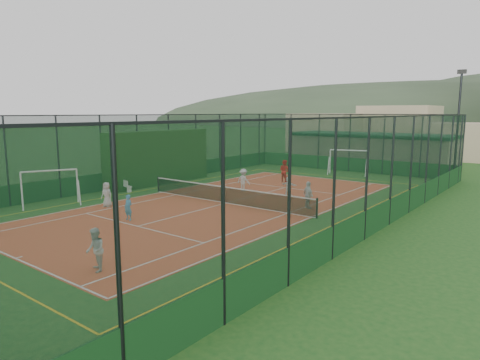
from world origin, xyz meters
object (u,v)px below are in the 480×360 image
at_px(child_far_right, 308,195).
at_px(coach, 284,171).
at_px(child_near_right, 95,250).
at_px(futsal_goal_near, 50,188).
at_px(child_near_left, 107,195).
at_px(child_near_mid, 128,207).
at_px(child_far_left, 243,180).
at_px(floodlight_ne, 458,127).
at_px(futsal_goal_far, 348,162).
at_px(white_bench, 124,185).
at_px(clubhouse, 370,150).
at_px(child_far_back, 288,186).

bearing_deg(child_far_right, coach, -19.94).
bearing_deg(child_near_right, futsal_goal_near, -174.53).
distance_m(child_near_left, child_near_mid, 3.54).
relative_size(futsal_goal_near, child_far_left, 2.00).
bearing_deg(child_near_left, floodlight_ne, 42.53).
distance_m(futsal_goal_far, child_near_mid, 21.27).
xyz_separation_m(futsal_goal_near, child_near_right, (11.09, -4.52, -0.23)).
bearing_deg(coach, white_bench, 61.78).
distance_m(floodlight_ne, child_near_mid, 24.82).
bearing_deg(clubhouse, child_far_back, -85.19).
relative_size(futsal_goal_far, coach, 1.89).
bearing_deg(child_far_left, child_far_right, 160.42).
bearing_deg(child_near_right, child_far_back, 124.82).
height_order(white_bench, child_near_mid, child_near_mid).
bearing_deg(child_far_left, floodlight_ne, -129.28).
xyz_separation_m(child_near_mid, coach, (-0.16, 14.46, 0.21)).
distance_m(child_near_right, child_far_right, 12.54).
distance_m(white_bench, child_far_right, 12.51).
height_order(futsal_goal_far, child_far_back, futsal_goal_far).
distance_m(white_bench, child_far_left, 7.91).
relative_size(child_near_mid, coach, 0.75).
xyz_separation_m(child_far_back, coach, (-2.90, 4.17, 0.25)).
height_order(child_near_left, child_near_right, child_near_right).
height_order(child_far_left, child_far_right, child_far_left).
bearing_deg(child_near_mid, coach, 83.16).
distance_m(child_far_right, coach, 9.01).
relative_size(clubhouse, futsal_goal_near, 5.08).
distance_m(child_near_mid, child_near_right, 6.79).
bearing_deg(child_near_left, futsal_goal_far, 59.40).
distance_m(white_bench, futsal_goal_near, 5.18).
relative_size(clubhouse, child_near_left, 11.08).
distance_m(child_near_left, child_far_right, 11.06).
relative_size(child_near_left, coach, 0.83).
relative_size(white_bench, child_near_mid, 1.15).
bearing_deg(futsal_goal_near, child_far_left, -7.23).
height_order(floodlight_ne, child_near_right, floodlight_ne).
bearing_deg(futsal_goal_far, child_far_right, -91.75).
xyz_separation_m(clubhouse, child_far_left, (-1.48, -18.44, -0.82)).
relative_size(floodlight_ne, futsal_goal_near, 2.76).
bearing_deg(futsal_goal_near, futsal_goal_far, 3.66).
bearing_deg(clubhouse, child_far_left, -94.59).
height_order(floodlight_ne, child_far_left, floodlight_ne).
distance_m(futsal_goal_near, child_far_left, 11.68).
bearing_deg(floodlight_ne, futsal_goal_far, -170.41).
bearing_deg(child_near_mid, floodlight_ne, 58.88).
relative_size(floodlight_ne, child_near_left, 6.01).
height_order(clubhouse, child_far_back, clubhouse).
distance_m(white_bench, child_far_back, 10.82).
relative_size(floodlight_ne, futsal_goal_far, 2.63).
xyz_separation_m(child_far_left, child_far_back, (2.97, 0.82, -0.17)).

